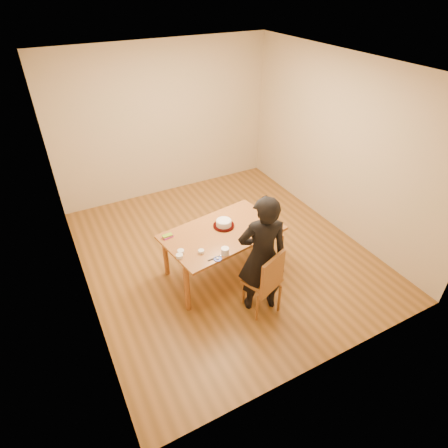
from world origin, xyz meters
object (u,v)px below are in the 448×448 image
cake_plate (224,226)px  person (262,256)px  dining_chair (262,281)px  cake (224,223)px  dining_table (222,233)px

cake_plate → person: bearing=-84.7°
dining_chair → cake: cake is taller
cake → dining_table: bearing=-127.4°
dining_table → cake: (0.07, 0.10, 0.07)m
cake_plate → person: size_ratio=0.18×
cake → person: person is taller
cake → person: bearing=-84.7°
cake_plate → dining_chair: bearing=-85.0°
cake_plate → person: (0.08, -0.83, 0.05)m
dining_chair → cake_plate: (-0.08, 0.87, 0.31)m
dining_table → dining_chair: (0.15, -0.78, -0.28)m
dining_chair → cake_plate: bearing=73.8°
person → cake: bearing=-66.1°
cake → person: (0.08, -0.83, 0.01)m
dining_chair → person: bearing=68.8°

